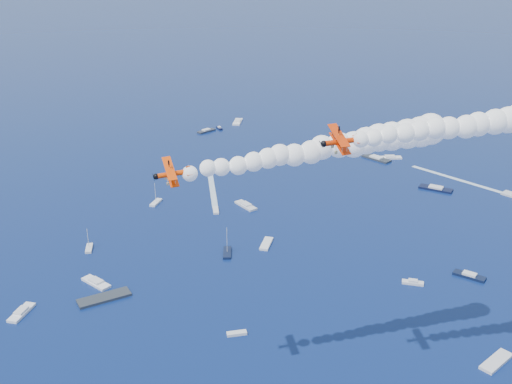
% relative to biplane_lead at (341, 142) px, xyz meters
% --- Properties ---
extents(biplane_lead, '(10.05, 10.67, 6.42)m').
position_rel_biplane_lead_xyz_m(biplane_lead, '(0.00, 0.00, 0.00)').
color(biplane_lead, red).
extents(biplane_trail, '(9.75, 10.15, 6.18)m').
position_rel_biplane_lead_xyz_m(biplane_trail, '(-24.83, -11.44, -5.68)').
color(biplane_trail, '#FF4405').
extents(smoke_trail_lead, '(52.21, 50.19, 9.47)m').
position_rel_biplane_lead_xyz_m(smoke_trail_lead, '(20.23, 14.85, 1.87)').
color(smoke_trail_lead, white).
extents(smoke_trail_trail, '(52.29, 51.85, 9.47)m').
position_rel_biplane_lead_xyz_m(smoke_trail_trail, '(-5.87, 5.01, -3.81)').
color(smoke_trail_trail, white).
extents(spectator_boats, '(208.02, 186.18, 0.70)m').
position_rel_biplane_lead_xyz_m(spectator_boats, '(-22.84, 81.68, -55.36)').
color(spectator_boats, silver).
rests_on(spectator_boats, ground).
extents(boat_wakes, '(201.96, 135.57, 0.04)m').
position_rel_biplane_lead_xyz_m(boat_wakes, '(7.40, 85.13, -55.68)').
color(boat_wakes, white).
rests_on(boat_wakes, ground).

